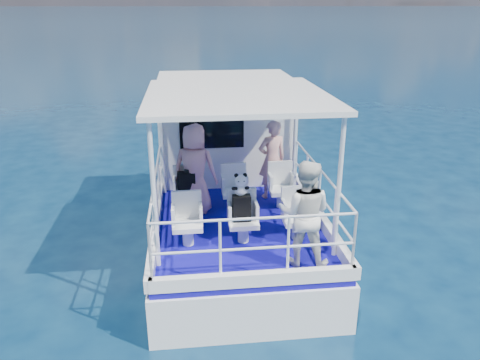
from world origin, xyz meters
name	(u,v)px	position (x,y,z in m)	size (l,w,h in m)	color
ground	(236,256)	(0.00, 0.00, 0.00)	(2000.00, 2000.00, 0.00)	#08213C
hull	(231,232)	(0.00, 1.00, 0.00)	(3.00, 7.00, 1.60)	white
deck	(231,195)	(0.00, 1.00, 0.85)	(2.90, 6.90, 0.10)	#0F0879
cabin	(225,126)	(0.00, 2.30, 2.00)	(2.85, 2.00, 2.20)	white
canopy	(237,96)	(0.00, -0.20, 3.14)	(3.00, 3.20, 0.08)	white
canopy_posts	(237,162)	(0.00, -0.25, 2.00)	(2.77, 2.97, 2.20)	white
railings	(240,201)	(0.00, -0.58, 1.40)	(2.84, 3.59, 1.00)	white
seat_port_fwd	(187,202)	(-0.90, 0.20, 1.09)	(0.48, 0.46, 0.38)	white
seat_center_fwd	(235,200)	(0.00, 0.20, 1.09)	(0.48, 0.46, 0.38)	white
seat_stbd_fwd	(282,198)	(0.90, 0.20, 1.09)	(0.48, 0.46, 0.38)	white
seat_port_aft	(188,234)	(-0.90, -1.10, 1.09)	(0.48, 0.46, 0.38)	white
seat_center_aft	(243,231)	(0.00, -1.10, 1.09)	(0.48, 0.46, 0.38)	white
seat_stbd_aft	(297,228)	(0.90, -1.10, 1.09)	(0.48, 0.46, 0.38)	white
passenger_port_fwd	(195,169)	(-0.73, 0.21, 1.74)	(0.63, 0.45, 1.68)	pink
passenger_stbd_fwd	(272,160)	(0.79, 0.73, 1.69)	(0.58, 0.38, 1.58)	#E59E94
passenger_stbd_aft	(305,214)	(0.80, -1.88, 1.71)	(0.79, 0.61, 1.62)	white
backpack_port	(187,183)	(-0.90, 0.13, 1.49)	(0.32, 0.18, 0.42)	black
backpack_center	(242,208)	(-0.03, -1.10, 1.50)	(0.29, 0.16, 0.43)	black
compact_camera	(187,171)	(-0.88, 0.12, 1.73)	(0.10, 0.06, 0.06)	black
panda	(241,184)	(-0.04, -1.07, 1.89)	(0.24, 0.20, 0.36)	silver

